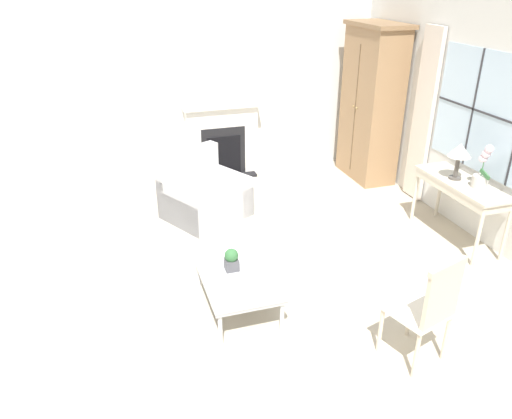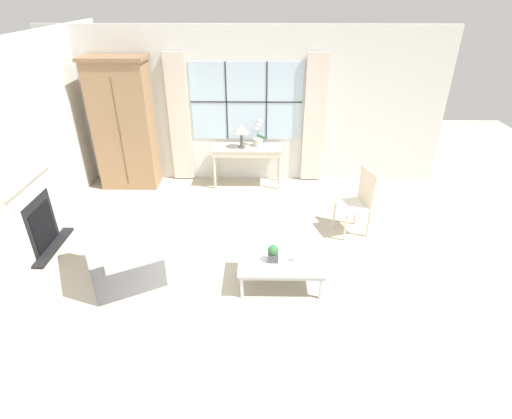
{
  "view_description": "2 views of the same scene",
  "coord_description": "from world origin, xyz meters",
  "px_view_note": "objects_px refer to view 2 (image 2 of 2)",
  "views": [
    {
      "loc": [
        4.45,
        -1.25,
        3.01
      ],
      "look_at": [
        0.21,
        0.09,
        0.87
      ],
      "focal_mm": 35.0,
      "sensor_mm": 36.0,
      "label": 1
    },
    {
      "loc": [
        0.29,
        -4.24,
        3.35
      ],
      "look_at": [
        0.22,
        0.23,
        0.84
      ],
      "focal_mm": 28.0,
      "sensor_mm": 36.0,
      "label": 2
    }
  ],
  "objects_px": {
    "armchair_upholstered": "(120,258)",
    "armoire": "(124,125)",
    "table_lamp": "(241,130)",
    "pillar_candle": "(295,258)",
    "fireplace": "(30,206)",
    "console_table": "(247,151)",
    "potted_plant_small": "(273,253)",
    "side_chair_wooden": "(360,198)",
    "coffee_table": "(281,262)",
    "potted_orchid": "(258,135)"
  },
  "relations": [
    {
      "from": "fireplace",
      "to": "potted_orchid",
      "type": "height_order",
      "value": "fireplace"
    },
    {
      "from": "table_lamp",
      "to": "potted_plant_small",
      "type": "xyz_separation_m",
      "value": [
        0.52,
        -2.9,
        -0.61
      ]
    },
    {
      "from": "console_table",
      "to": "armchair_upholstered",
      "type": "height_order",
      "value": "armchair_upholstered"
    },
    {
      "from": "table_lamp",
      "to": "side_chair_wooden",
      "type": "relative_size",
      "value": 0.43
    },
    {
      "from": "armoire",
      "to": "coffee_table",
      "type": "relative_size",
      "value": 2.21
    },
    {
      "from": "console_table",
      "to": "table_lamp",
      "type": "relative_size",
      "value": 2.92
    },
    {
      "from": "fireplace",
      "to": "console_table",
      "type": "xyz_separation_m",
      "value": [
        2.92,
        2.19,
        -0.02
      ]
    },
    {
      "from": "side_chair_wooden",
      "to": "pillar_candle",
      "type": "distance_m",
      "value": 1.67
    },
    {
      "from": "potted_orchid",
      "to": "potted_plant_small",
      "type": "bearing_deg",
      "value": -85.7
    },
    {
      "from": "console_table",
      "to": "armchair_upholstered",
      "type": "xyz_separation_m",
      "value": [
        -1.55,
        -2.8,
        -0.39
      ]
    },
    {
      "from": "console_table",
      "to": "pillar_candle",
      "type": "xyz_separation_m",
      "value": [
        0.69,
        -2.94,
        -0.26
      ]
    },
    {
      "from": "table_lamp",
      "to": "coffee_table",
      "type": "height_order",
      "value": "table_lamp"
    },
    {
      "from": "fireplace",
      "to": "armoire",
      "type": "bearing_deg",
      "value": 71.74
    },
    {
      "from": "console_table",
      "to": "potted_orchid",
      "type": "xyz_separation_m",
      "value": [
        0.2,
        0.06,
        0.29
      ]
    },
    {
      "from": "potted_plant_small",
      "to": "armchair_upholstered",
      "type": "bearing_deg",
      "value": 175.93
    },
    {
      "from": "armoire",
      "to": "coffee_table",
      "type": "xyz_separation_m",
      "value": [
        2.73,
        -2.89,
        -0.85
      ]
    },
    {
      "from": "potted_orchid",
      "to": "armoire",
      "type": "bearing_deg",
      "value": -177.99
    },
    {
      "from": "potted_orchid",
      "to": "potted_plant_small",
      "type": "height_order",
      "value": "potted_orchid"
    },
    {
      "from": "fireplace",
      "to": "console_table",
      "type": "relative_size",
      "value": 1.66
    },
    {
      "from": "fireplace",
      "to": "armoire",
      "type": "height_order",
      "value": "armoire"
    },
    {
      "from": "coffee_table",
      "to": "pillar_candle",
      "type": "relative_size",
      "value": 10.01
    },
    {
      "from": "side_chair_wooden",
      "to": "coffee_table",
      "type": "xyz_separation_m",
      "value": [
        -1.22,
        -1.26,
        -0.25
      ]
    },
    {
      "from": "armoire",
      "to": "potted_plant_small",
      "type": "bearing_deg",
      "value": -47.96
    },
    {
      "from": "coffee_table",
      "to": "potted_plant_small",
      "type": "distance_m",
      "value": 0.18
    },
    {
      "from": "potted_orchid",
      "to": "coffee_table",
      "type": "xyz_separation_m",
      "value": [
        0.32,
        -2.97,
        -0.63
      ]
    },
    {
      "from": "fireplace",
      "to": "armoire",
      "type": "xyz_separation_m",
      "value": [
        0.72,
        2.17,
        0.48
      ]
    },
    {
      "from": "table_lamp",
      "to": "coffee_table",
      "type": "distance_m",
      "value": 3.04
    },
    {
      "from": "armchair_upholstered",
      "to": "armoire",
      "type": "bearing_deg",
      "value": 103.32
    },
    {
      "from": "table_lamp",
      "to": "fireplace",
      "type": "bearing_deg",
      "value": -142.64
    },
    {
      "from": "table_lamp",
      "to": "coffee_table",
      "type": "bearing_deg",
      "value": -77.78
    },
    {
      "from": "console_table",
      "to": "side_chair_wooden",
      "type": "relative_size",
      "value": 1.26
    },
    {
      "from": "fireplace",
      "to": "side_chair_wooden",
      "type": "distance_m",
      "value": 4.7
    },
    {
      "from": "potted_orchid",
      "to": "side_chair_wooden",
      "type": "bearing_deg",
      "value": -47.99
    },
    {
      "from": "side_chair_wooden",
      "to": "table_lamp",
      "type": "bearing_deg",
      "value": 138.81
    },
    {
      "from": "potted_orchid",
      "to": "side_chair_wooden",
      "type": "height_order",
      "value": "potted_orchid"
    },
    {
      "from": "fireplace",
      "to": "potted_plant_small",
      "type": "height_order",
      "value": "fireplace"
    },
    {
      "from": "table_lamp",
      "to": "potted_plant_small",
      "type": "relative_size",
      "value": 1.94
    },
    {
      "from": "table_lamp",
      "to": "pillar_candle",
      "type": "height_order",
      "value": "table_lamp"
    },
    {
      "from": "console_table",
      "to": "potted_plant_small",
      "type": "xyz_separation_m",
      "value": [
        0.42,
        -2.94,
        -0.19
      ]
    },
    {
      "from": "armchair_upholstered",
      "to": "pillar_candle",
      "type": "xyz_separation_m",
      "value": [
        2.24,
        -0.14,
        0.13
      ]
    },
    {
      "from": "coffee_table",
      "to": "side_chair_wooden",
      "type": "bearing_deg",
      "value": 46.01
    },
    {
      "from": "fireplace",
      "to": "table_lamp",
      "type": "distance_m",
      "value": 3.57
    },
    {
      "from": "table_lamp",
      "to": "pillar_candle",
      "type": "distance_m",
      "value": 3.09
    },
    {
      "from": "armoire",
      "to": "potted_plant_small",
      "type": "distance_m",
      "value": 3.99
    },
    {
      "from": "side_chair_wooden",
      "to": "coffee_table",
      "type": "relative_size",
      "value": 0.97
    },
    {
      "from": "console_table",
      "to": "side_chair_wooden",
      "type": "distance_m",
      "value": 2.4
    },
    {
      "from": "console_table",
      "to": "armoire",
      "type": "bearing_deg",
      "value": -179.4
    },
    {
      "from": "pillar_candle",
      "to": "armchair_upholstered",
      "type": "bearing_deg",
      "value": 176.35
    },
    {
      "from": "fireplace",
      "to": "potted_plant_small",
      "type": "xyz_separation_m",
      "value": [
        3.35,
        -0.74,
        -0.21
      ]
    },
    {
      "from": "potted_orchid",
      "to": "pillar_candle",
      "type": "distance_m",
      "value": 3.09
    }
  ]
}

